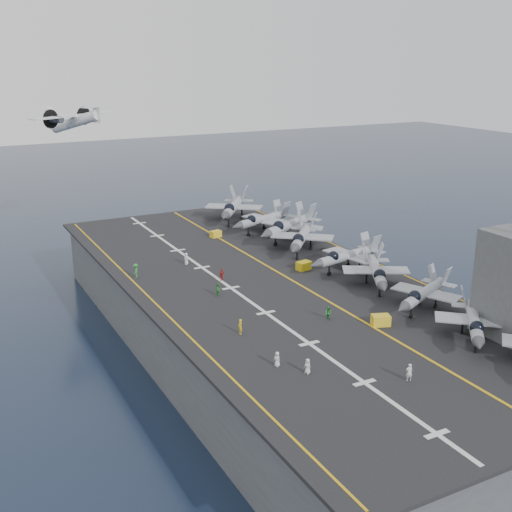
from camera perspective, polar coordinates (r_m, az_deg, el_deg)
name	(u,v)px	position (r m, az deg, el deg)	size (l,w,h in m)	color
ground	(269,348)	(94.23, 1.14, -8.22)	(500.00, 500.00, 0.00)	#142135
hull	(269,317)	(92.18, 1.16, -5.41)	(36.00, 90.00, 10.00)	#56595E
flight_deck	(269,282)	(90.29, 1.18, -2.37)	(38.00, 92.00, 0.40)	black
foul_line	(288,278)	(91.62, 2.83, -1.94)	(0.35, 90.00, 0.02)	gold
landing_centerline	(231,288)	(87.64, -2.26, -2.85)	(0.50, 90.00, 0.02)	silver
deck_edge_port	(154,302)	(83.83, -9.07, -4.02)	(0.25, 90.00, 0.02)	gold
deck_edge_stbd	(375,262)	(100.03, 10.50, -0.54)	(0.25, 90.00, 0.02)	gold
fighter_jet_1	(474,321)	(75.51, 18.84, -5.45)	(14.75, 15.12, 4.41)	gray
fighter_jet_2	(424,293)	(82.34, 14.71, -3.16)	(15.17, 13.08, 4.44)	gray
fighter_jet_3	(377,270)	(88.84, 10.68, -1.26)	(14.78, 16.36, 4.73)	#8F969E
fighter_jet_4	(348,255)	(95.00, 8.15, 0.09)	(15.06, 11.52, 4.71)	#91979F
fighter_jet_5	(302,236)	(103.18, 4.08, 1.77)	(17.44, 17.94, 5.22)	#A1AAB1
fighter_jet_6	(289,224)	(109.88, 2.97, 2.82)	(18.77, 16.63, 5.45)	#969FA5
fighter_jet_7	(263,219)	(114.96, 0.65, 3.34)	(16.25, 13.39, 4.85)	gray
fighter_jet_8	(233,206)	(122.79, -2.04, 4.44)	(18.47, 19.52, 5.65)	#9098A0
tow_cart_a	(381,320)	(77.00, 11.03, -5.62)	(2.46, 2.03, 1.27)	gold
tow_cart_b	(304,266)	(95.05, 4.26, -0.86)	(2.32, 1.75, 1.25)	gold
tow_cart_c	(216,234)	(112.17, -3.61, 1.97)	(2.09, 1.60, 1.12)	yellow
crew_0	(308,366)	(64.87, 4.60, -9.74)	(0.89, 1.10, 1.59)	silver
crew_1	(240,327)	(73.28, -1.41, -6.29)	(0.73, 1.08, 1.78)	yellow
crew_2	(218,290)	(84.72, -3.36, -2.99)	(1.22, 1.08, 1.70)	#277E2A
crew_3	(136,271)	(92.93, -10.65, -1.29)	(1.32, 1.48, 2.07)	#278531
crew_4	(222,275)	(90.34, -3.07, -1.67)	(1.22, 1.06, 1.71)	#B21919
crew_5	(186,259)	(97.73, -6.22, -0.24)	(0.77, 1.11, 1.79)	white
crew_6	(409,372)	(65.00, 13.46, -10.02)	(1.27, 1.04, 1.83)	silver
crew_7	(328,313)	(77.58, 6.44, -5.07)	(0.88, 1.12, 1.64)	#268C33
transport_plane	(76,122)	(139.60, -15.74, 11.41)	(25.61, 22.89, 5.03)	white
crew_8	(277,359)	(66.11, 1.89, -9.14)	(0.89, 1.10, 1.59)	silver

